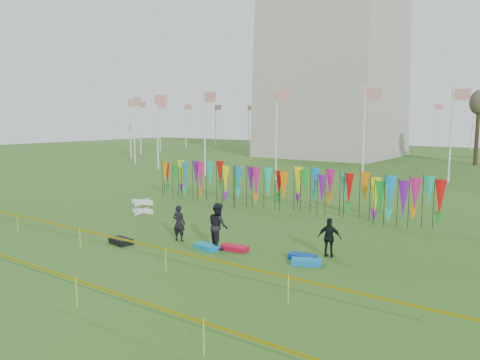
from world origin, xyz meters
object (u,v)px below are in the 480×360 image
Objects in this scene: person_left at (179,223)px; kite_bag_blue at (302,257)px; box_kite at (142,206)px; person_mid at (218,226)px; kite_bag_black at (121,241)px; person_right at (329,238)px; kite_bag_red at (234,248)px; kite_bag_turquoise at (207,247)px; kite_bag_teal at (307,262)px.

kite_bag_blue is (5.74, 0.75, -0.70)m from person_left.
box_kite is 0.42× the size of person_mid.
kite_bag_black is (-3.84, -1.92, -0.84)m from person_mid.
kite_bag_blue is at bearing 173.54° from person_left.
person_right is 1.37× the size of kite_bag_red.
kite_bag_turquoise is at bearing -151.77° from kite_bag_red.
kite_bag_turquoise reaches higher than kite_bag_red.
person_left is at bearing -0.98° from person_right.
person_right is 1.48× the size of kite_bag_black.
kite_bag_red is at bearing 24.06° from kite_bag_black.
box_kite is 0.78× the size of kite_bag_black.
person_left is at bearing -28.51° from box_kite.
kite_bag_turquoise is at bearing -172.08° from kite_bag_teal.
box_kite is 12.32m from kite_bag_teal.
kite_bag_black is at bearing 58.33° from person_mid.
kite_bag_blue is at bearing 37.84° from person_right.
person_mid is 3.76m from kite_bag_blue.
kite_bag_red is 3.29m from kite_bag_teal.
kite_bag_teal is (4.03, 0.18, -0.86)m from person_mid.
person_mid is at bearing -170.44° from kite_bag_red.
kite_bag_blue is at bearing 15.72° from kite_bag_turquoise.
kite_bag_blue is 2.90m from kite_bag_red.
person_right is at bearing 80.15° from kite_bag_teal.
kite_bag_turquoise is at bearing -164.28° from kite_bag_blue.
person_left is 2.98m from kite_bag_red.
kite_bag_blue is 0.89× the size of kite_bag_red.
person_left is at bearing -175.96° from kite_bag_red.
person_left is 2.60m from kite_bag_black.
person_right is at bearing -6.93° from box_kite.
kite_bag_red is (-2.85, -0.54, -0.00)m from kite_bag_blue.
kite_bag_turquoise is (1.87, -0.34, -0.70)m from person_left.
box_kite is at bearing 10.61° from person_mid.
kite_bag_turquoise is at bearing 22.81° from kite_bag_black.
person_right is 1.32m from kite_bag_blue.
kite_bag_red is (2.89, 0.20, -0.70)m from person_left.
kite_bag_blue is (-0.68, -0.92, -0.67)m from person_right.
kite_bag_teal is (4.31, 0.60, -0.00)m from kite_bag_turquoise.
person_left is 2.15m from person_mid.
person_left is 6.63m from person_right.
kite_bag_teal is (0.44, -0.49, 0.00)m from kite_bag_blue.
person_mid reaches higher than box_kite.
person_mid reaches higher than kite_bag_red.
person_left is 1.60× the size of kite_bag_blue.
kite_bag_blue is 0.96× the size of kite_bag_black.
kite_bag_teal is (3.29, 0.05, 0.00)m from kite_bag_red.
person_left is 1.04× the size of person_right.
person_mid is (7.94, -3.07, 0.56)m from box_kite.
person_mid is 0.99m from kite_bag_turquoise.
box_kite is at bearing 129.42° from kite_bag_black.
person_mid reaches higher than kite_bag_blue.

